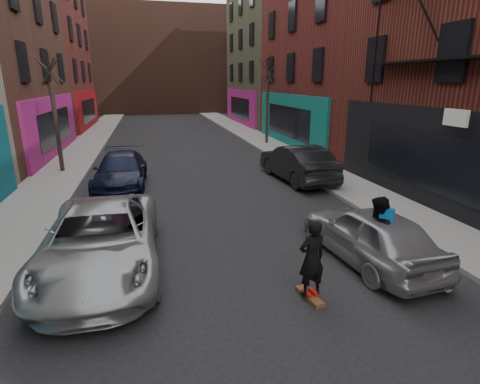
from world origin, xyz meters
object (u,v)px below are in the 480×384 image
pedestrian (376,235)px  tree_left_far (53,103)px  parked_right_far (370,234)px  skateboarder (312,258)px  parked_left_far (101,240)px  tree_right_far (268,93)px  parked_left_end (121,171)px  skateboard (309,296)px  parked_right_end (297,163)px

pedestrian → tree_left_far: bearing=-98.4°
tree_left_far → parked_right_far: (9.40, -11.92, -2.66)m
skateboarder → pedestrian: (1.92, 0.71, 0.01)m
parked_left_far → tree_right_far: bearing=61.4°
tree_left_far → parked_left_end: tree_left_far is taller
tree_right_far → skateboard: bearing=-104.9°
tree_right_far → parked_right_end: tree_right_far is taller
tree_left_far → parked_right_far: 15.41m
tree_left_far → parked_right_end: bearing=-20.7°
parked_right_far → skateboarder: bearing=25.5°
tree_left_far → parked_right_far: bearing=-51.7°
tree_right_far → parked_left_far: size_ratio=1.21×
tree_left_far → parked_left_end: bearing=-48.9°
tree_right_far → pedestrian: size_ratio=3.67×
pedestrian → skateboard: bearing=-24.5°
tree_right_far → parked_left_end: (-9.40, -9.44, -2.81)m
parked_left_far → parked_right_end: 10.27m
skateboard → parked_right_end: bearing=60.4°
tree_left_far → parked_right_far: size_ratio=1.54×
parked_left_end → skateboarder: skateboarder is taller
parked_right_end → tree_left_far: bearing=-25.3°
parked_right_end → pedestrian: size_ratio=2.66×
skateboard → skateboarder: size_ratio=0.49×
parked_left_end → parked_right_end: size_ratio=1.00×
parked_left_far → parked_left_end: parked_left_far is taller
tree_left_far → parked_left_far: 11.56m
tree_right_far → tree_left_far: bearing=-154.2°
skateboarder → parked_left_far: bearing=-37.8°
tree_left_far → tree_right_far: tree_right_far is taller
skateboard → skateboarder: skateboarder is taller
parked_left_end → skateboarder: bearing=-64.2°
parked_left_end → tree_right_far: bearing=47.2°
parked_right_far → parked_left_end: bearing=-58.3°
tree_left_far → parked_right_end: 11.68m
tree_right_far → pedestrian: 18.92m
parked_left_end → parked_right_end: parked_right_end is taller
parked_right_end → parked_right_far: bearing=76.2°
parked_right_far → skateboard: 2.56m
parked_left_end → parked_right_far: (6.40, -8.48, -0.00)m
parked_right_far → parked_right_end: parked_right_end is taller
tree_right_far → pedestrian: tree_right_far is taller
parked_left_end → skateboard: size_ratio=6.19×
parked_right_end → skateboarder: 9.76m
pedestrian → parked_right_far: bearing=-154.6°
parked_right_end → skateboarder: bearing=65.0°
parked_left_far → parked_right_far: size_ratio=1.33×
parked_left_far → parked_left_end: bearing=90.5°
tree_left_far → pedestrian: size_ratio=3.51×
parked_right_end → skateboard: (-3.39, -9.16, -0.76)m
skateboard → pedestrian: 2.23m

